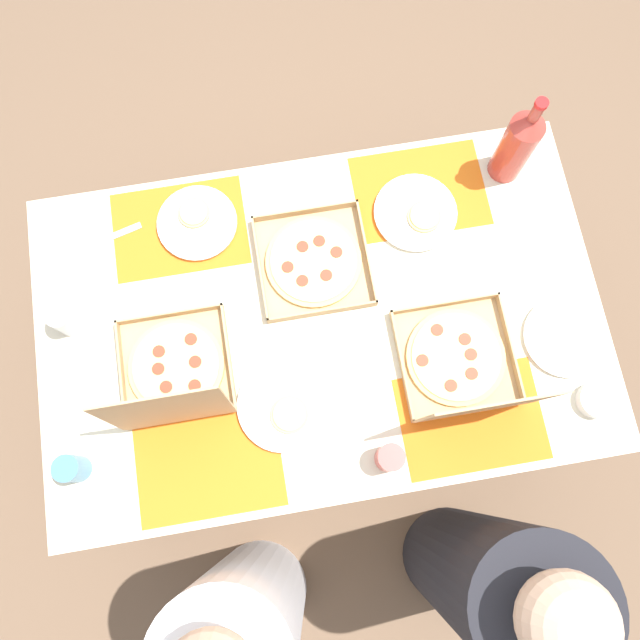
# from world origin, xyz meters

# --- Properties ---
(ground_plane) EXTENTS (6.00, 6.00, 0.00)m
(ground_plane) POSITION_xyz_m (0.00, 0.00, 0.00)
(ground_plane) COLOR brown
(dining_table) EXTENTS (1.48, 0.93, 0.75)m
(dining_table) POSITION_xyz_m (0.00, 0.00, 0.64)
(dining_table) COLOR #3F3328
(dining_table) RESTS_ON ground_plane
(placemat_near_left) EXTENTS (0.36, 0.26, 0.00)m
(placemat_near_left) POSITION_xyz_m (-0.33, -0.32, 0.75)
(placemat_near_left) COLOR orange
(placemat_near_left) RESTS_ON dining_table
(placemat_near_right) EXTENTS (0.36, 0.26, 0.00)m
(placemat_near_right) POSITION_xyz_m (0.33, -0.32, 0.75)
(placemat_near_right) COLOR orange
(placemat_near_right) RESTS_ON dining_table
(placemat_far_left) EXTENTS (0.36, 0.26, 0.00)m
(placemat_far_left) POSITION_xyz_m (-0.33, 0.32, 0.75)
(placemat_far_left) COLOR orange
(placemat_far_left) RESTS_ON dining_table
(placemat_far_right) EXTENTS (0.36, 0.26, 0.00)m
(placemat_far_right) POSITION_xyz_m (0.33, 0.32, 0.75)
(placemat_far_right) COLOR orange
(placemat_far_right) RESTS_ON dining_table
(pizza_box_corner_right) EXTENTS (0.28, 0.28, 0.32)m
(pizza_box_corner_right) POSITION_xyz_m (0.38, 0.09, 0.80)
(pizza_box_corner_right) COLOR tan
(pizza_box_corner_right) RESTS_ON dining_table
(pizza_box_edge_far) EXTENTS (0.29, 0.29, 0.04)m
(pizza_box_edge_far) POSITION_xyz_m (-0.01, -0.16, 0.77)
(pizza_box_edge_far) COLOR tan
(pizza_box_edge_far) RESTS_ON dining_table
(pizza_box_center) EXTENTS (0.29, 0.30, 0.33)m
(pizza_box_center) POSITION_xyz_m (-0.33, 0.19, 0.80)
(pizza_box_center) COLOR tan
(pizza_box_center) RESTS_ON dining_table
(plate_near_right) EXTENTS (0.22, 0.22, 0.03)m
(plate_near_right) POSITION_xyz_m (0.28, -0.32, 0.76)
(plate_near_right) COLOR white
(plate_near_right) RESTS_ON dining_table
(plate_far_right) EXTENTS (0.23, 0.23, 0.03)m
(plate_far_right) POSITION_xyz_m (-0.31, -0.25, 0.76)
(plate_far_right) COLOR white
(plate_far_right) RESTS_ON dining_table
(plate_far_left) EXTENTS (0.24, 0.24, 0.03)m
(plate_far_left) POSITION_xyz_m (0.13, 0.21, 0.76)
(plate_far_left) COLOR white
(plate_far_left) RESTS_ON dining_table
(plate_middle) EXTENTS (0.21, 0.21, 0.02)m
(plate_middle) POSITION_xyz_m (-0.62, 0.15, 0.76)
(plate_middle) COLOR white
(plate_middle) RESTS_ON dining_table
(soda_bottle) EXTENTS (0.09, 0.09, 0.32)m
(soda_bottle) POSITION_xyz_m (-0.58, -0.34, 0.89)
(soda_bottle) COLOR #B2382D
(soda_bottle) RESTS_ON dining_table
(cup_dark) EXTENTS (0.06, 0.06, 0.10)m
(cup_dark) POSITION_xyz_m (0.65, 0.28, 0.80)
(cup_dark) COLOR teal
(cup_dark) RESTS_ON dining_table
(cup_clear_right) EXTENTS (0.07, 0.07, 0.10)m
(cup_clear_right) POSITION_xyz_m (-0.11, 0.38, 0.80)
(cup_clear_right) COLOR #BF4742
(cup_clear_right) RESTS_ON dining_table
(cup_spare) EXTENTS (0.07, 0.07, 0.10)m
(cup_spare) POSITION_xyz_m (0.64, -0.10, 0.80)
(cup_spare) COLOR silver
(cup_spare) RESTS_ON dining_table
(condiment_bowl) EXTENTS (0.09, 0.09, 0.04)m
(condiment_bowl) POSITION_xyz_m (-0.65, 0.33, 0.77)
(condiment_bowl) COLOR white
(condiment_bowl) RESTS_ON dining_table
(knife_by_near_right) EXTENTS (0.21, 0.07, 0.00)m
(knife_by_near_right) POSITION_xyz_m (0.54, -0.32, 0.76)
(knife_by_near_right) COLOR #B7B7BC
(knife_by_near_right) RESTS_ON dining_table
(diner_left_seat) EXTENTS (0.32, 0.32, 1.21)m
(diner_left_seat) POSITION_xyz_m (-0.33, 0.73, 0.54)
(diner_left_seat) COLOR black
(diner_left_seat) RESTS_ON ground_plane
(diner_right_seat) EXTENTS (0.32, 0.32, 1.15)m
(diner_right_seat) POSITION_xyz_m (0.33, 0.73, 0.52)
(diner_right_seat) COLOR white
(diner_right_seat) RESTS_ON ground_plane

